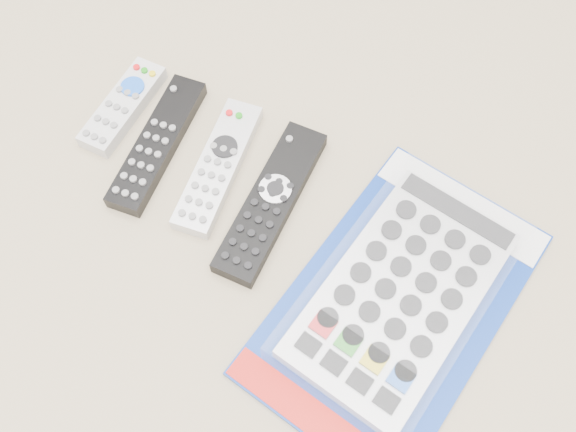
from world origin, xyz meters
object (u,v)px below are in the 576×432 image
at_px(remote_silver_dvd, 218,167).
at_px(jumbo_remote_packaged, 401,294).
at_px(remote_small_grey, 123,106).
at_px(remote_slim_black, 157,144).
at_px(remote_large_black, 271,202).

bearing_deg(remote_silver_dvd, jumbo_remote_packaged, -19.81).
distance_m(remote_small_grey, remote_slim_black, 0.08).
xyz_separation_m(remote_silver_dvd, remote_large_black, (0.08, -0.01, 0.00)).
xyz_separation_m(remote_small_grey, remote_silver_dvd, (0.16, -0.02, -0.00)).
bearing_deg(remote_silver_dvd, remote_large_black, -17.99).
relative_size(remote_silver_dvd, jumbo_remote_packaged, 0.51).
bearing_deg(remote_slim_black, remote_small_grey, 151.39).
distance_m(remote_small_grey, remote_large_black, 0.24).
bearing_deg(jumbo_remote_packaged, remote_small_grey, 178.41).
distance_m(remote_slim_black, remote_silver_dvd, 0.09).
bearing_deg(remote_small_grey, jumbo_remote_packaged, -11.31).
bearing_deg(remote_slim_black, remote_silver_dvd, -2.58).
height_order(remote_slim_black, jumbo_remote_packaged, jumbo_remote_packaged).
xyz_separation_m(remote_slim_black, remote_large_black, (0.17, -0.01, 0.00)).
bearing_deg(jumbo_remote_packaged, remote_large_black, 176.36).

